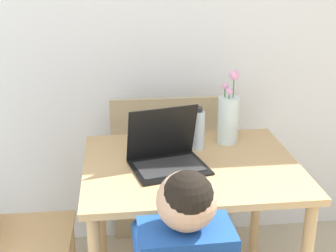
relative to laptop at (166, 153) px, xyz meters
The scene contains 6 objects.
wall_back 0.78m from the laptop, 95.12° to the left, with size 6.40×0.05×2.50m.
dining_table 0.20m from the laptop, ahead, with size 0.96×0.78×0.75m.
laptop is the anchor object (origin of this frame).
flower_vase 0.41m from the laptop, 34.81° to the left, with size 0.10×0.10×0.37m.
water_bottle 0.24m from the laptop, 44.18° to the left, with size 0.06×0.06×0.21m.
cardboard_panel 0.63m from the laptop, 79.63° to the left, with size 0.68×0.14×0.92m.
Camera 1 is at (-0.16, -0.30, 1.64)m, focal length 50.00 mm.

